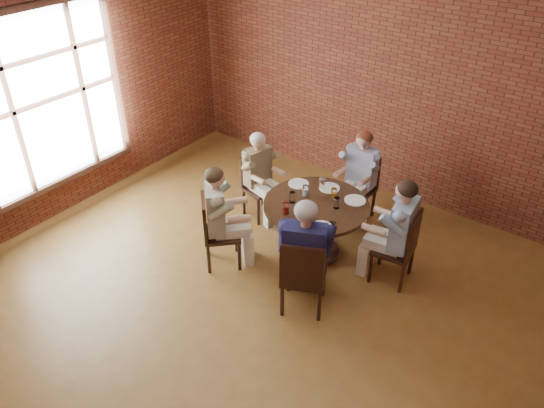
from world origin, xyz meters
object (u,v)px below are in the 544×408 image
Objects in this scene: dining_table at (316,219)px; chair_d at (214,229)px; diner_c at (260,177)px; diner_b at (359,177)px; diner_a at (396,232)px; chair_e at (303,275)px; chair_c at (257,183)px; diner_d at (221,217)px; smartphone at (331,225)px; chair_b at (361,184)px; chair_a at (402,246)px; diner_e at (305,256)px.

chair_d is at bearing -134.76° from dining_table.
diner_c is (-1.06, 0.27, 0.10)m from dining_table.
diner_b is 1.38× the size of chair_d.
chair_e is (-0.54, -1.08, -0.15)m from diner_a.
chair_c is 0.67× the size of diner_d.
smartphone is (0.34, -1.30, 0.11)m from diner_b.
diner_b is at bearing -140.64° from diner_a.
chair_b is 0.71× the size of diner_b.
dining_table is at bearing 135.45° from smartphone.
diner_c is (-2.13, 0.12, 0.11)m from chair_a.
diner_a is at bearing 7.79° from dining_table.
dining_table is 0.98× the size of diner_b.
chair_d is at bearing -24.56° from diner_e.
diner_e is 0.59m from smartphone.
chair_d is 1.40m from smartphone.
chair_b is at bearing 90.00° from diner_b.
diner_e reaches higher than diner_c.
diner_a is 1.22m from chair_e.
chair_e reaches higher than smartphone.
chair_c is 1.93m from diner_e.
chair_b is at bearing -40.73° from chair_c.
diner_a is at bearing -79.92° from chair_c.
diner_c is 1.85m from diner_e.
diner_a is 2.03m from diner_d.
diner_d is (-0.81, -0.82, 0.14)m from dining_table.
chair_a is at bearing -108.13° from diner_d.
chair_a reaches higher than dining_table.
chair_b is 2.09m from chair_e.
chair_b is 0.17m from diner_b.
diner_d is at bearing -69.86° from diner_a.
smartphone reaches higher than dining_table.
diner_d reaches higher than diner_b.
chair_e is 0.69× the size of diner_e.
chair_a is 0.71× the size of diner_d.
diner_b is 1.04× the size of diner_c.
diner_c is at bearing -101.51° from diner_a.
chair_e is (1.58, -1.24, 0.04)m from chair_c.
smartphone is at bearing -108.70° from chair_e.
smartphone is (1.50, -0.56, 0.27)m from chair_c.
diner_d is 1.36× the size of chair_e.
diner_d is at bearing -112.94° from diner_b.
diner_e reaches higher than chair_a.
chair_d is 0.70× the size of diner_d.
diner_b is 2.02m from chair_e.
chair_e is (0.42, -1.97, -0.12)m from diner_b.
diner_a is 1.31m from diner_b.
chair_d is 6.94× the size of smartphone.
chair_e is at bearing -76.96° from chair_b.
diner_e reaches higher than chair_d.
diner_e reaches higher than diner_a.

